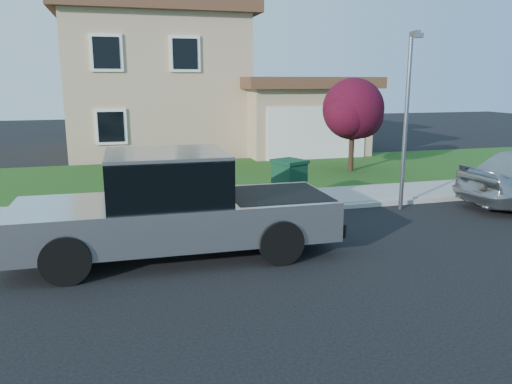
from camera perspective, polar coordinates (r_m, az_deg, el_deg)
ground at (r=10.26m, az=-3.61°, el=-7.29°), size 80.00×80.00×0.00m
curb at (r=13.15m, az=-1.98°, el=-2.51°), size 40.00×0.20×0.12m
sidewalk at (r=14.18m, az=-3.03°, el=-1.33°), size 40.00×2.00×0.15m
lawn at (r=18.51m, az=-6.07°, el=1.83°), size 40.00×7.00×0.10m
house at (r=26.04m, az=-8.50°, el=11.76°), size 14.00×11.30×6.85m
pickup_truck at (r=10.15m, az=-9.23°, el=-1.79°), size 6.52×2.55×2.13m
woman at (r=11.57m, az=-8.85°, el=-0.81°), size 0.58×0.43×1.76m
ornamental_tree at (r=19.34m, az=11.11°, el=8.97°), size 2.55×2.30×3.50m
trash_bin at (r=13.91m, az=3.82°, el=1.28°), size 1.01×1.07×1.21m
street_lamp at (r=13.98m, az=16.90°, el=8.80°), size 0.29×0.62×4.72m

